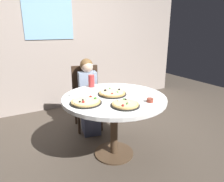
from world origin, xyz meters
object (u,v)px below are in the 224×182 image
object	(u,v)px
diner_child	(89,100)
pizza_veggie	(112,93)
dining_table	(114,105)
plate_small	(76,94)
pizza_pepperoni	(86,102)
sauce_bowl	(150,100)
soda_cup	(91,81)
pizza_cheese	(125,104)
chair_wooden	(86,93)

from	to	relation	value
diner_child	pizza_veggie	world-z (taller)	diner_child
dining_table	pizza_veggie	bearing A→B (deg)	78.80
plate_small	diner_child	bearing A→B (deg)	51.89
diner_child	pizza_pepperoni	world-z (taller)	diner_child
dining_table	sauce_bowl	world-z (taller)	sauce_bowl
diner_child	soda_cup	world-z (taller)	diner_child
pizza_cheese	pizza_veggie	bearing A→B (deg)	80.10
pizza_pepperoni	dining_table	bearing A→B (deg)	8.10
sauce_bowl	plate_small	distance (m)	0.86
chair_wooden	pizza_veggie	bearing A→B (deg)	-90.27
pizza_veggie	pizza_pepperoni	bearing A→B (deg)	-162.08
pizza_veggie	soda_cup	distance (m)	0.43
dining_table	chair_wooden	distance (m)	0.90
diner_child	soda_cup	xyz separation A→B (m)	(-0.05, -0.23, 0.35)
pizza_cheese	pizza_pepperoni	xyz separation A→B (m)	(-0.31, 0.26, -0.00)
pizza_veggie	soda_cup	bearing A→B (deg)	100.71
chair_wooden	pizza_pepperoni	world-z (taller)	chair_wooden
diner_child	pizza_pepperoni	distance (m)	0.89
pizza_pepperoni	pizza_cheese	bearing A→B (deg)	-39.96
chair_wooden	plate_small	size ratio (longest dim) A/B	5.28
soda_cup	plate_small	xyz separation A→B (m)	(-0.29, -0.20, -0.08)
plate_small	pizza_cheese	bearing A→B (deg)	-63.32
diner_child	plate_small	bearing A→B (deg)	-128.11
soda_cup	plate_small	world-z (taller)	soda_cup
diner_child	sauce_bowl	xyz separation A→B (m)	(0.25, -1.06, 0.29)
chair_wooden	soda_cup	world-z (taller)	soda_cup
pizza_pepperoni	plate_small	xyz separation A→B (m)	(0.01, 0.34, -0.01)
soda_cup	dining_table	bearing A→B (deg)	-82.41
pizza_veggie	sauce_bowl	size ratio (longest dim) A/B	4.78
diner_child	soda_cup	bearing A→B (deg)	-102.46
dining_table	soda_cup	size ratio (longest dim) A/B	3.84
pizza_cheese	sauce_bowl	distance (m)	0.29
pizza_pepperoni	plate_small	size ratio (longest dim) A/B	1.83
sauce_bowl	diner_child	bearing A→B (deg)	103.23
chair_wooden	pizza_pepperoni	size ratio (longest dim) A/B	2.89
diner_child	pizza_cheese	bearing A→B (deg)	-92.12
dining_table	diner_child	bearing A→B (deg)	91.18
soda_cup	sauce_bowl	bearing A→B (deg)	-70.21
chair_wooden	pizza_veggie	size ratio (longest dim) A/B	2.84
soda_cup	diner_child	bearing A→B (deg)	77.54
chair_wooden	soda_cup	xyz separation A→B (m)	(-0.08, -0.41, 0.30)
chair_wooden	diner_child	xyz separation A→B (m)	(-0.03, -0.18, -0.05)
soda_cup	pizza_pepperoni	bearing A→B (deg)	-118.96
pizza_cheese	sauce_bowl	xyz separation A→B (m)	(0.29, -0.03, 0.00)
dining_table	diner_child	world-z (taller)	diner_child
dining_table	diner_child	size ratio (longest dim) A/B	1.09
diner_child	sauce_bowl	bearing A→B (deg)	-76.77
pizza_pepperoni	plate_small	world-z (taller)	pizza_pepperoni
chair_wooden	plate_small	distance (m)	0.75
dining_table	pizza_pepperoni	size ratio (longest dim) A/B	3.58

